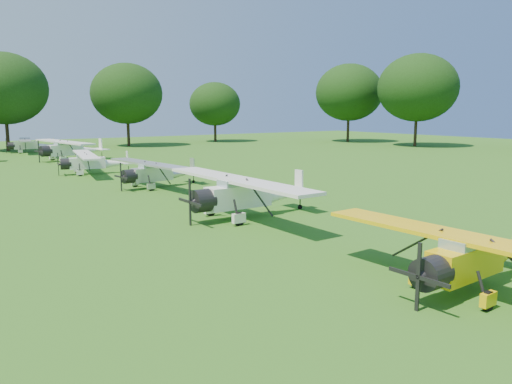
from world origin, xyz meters
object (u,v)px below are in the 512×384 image
at_px(aircraft_2, 474,254).
at_px(aircraft_7, 30,144).
at_px(aircraft_3, 247,192).
at_px(aircraft_5, 93,161).
at_px(aircraft_4, 158,171).
at_px(aircraft_6, 70,148).

relative_size(aircraft_2, aircraft_7, 1.02).
bearing_deg(aircraft_3, aircraft_5, 92.40).
bearing_deg(aircraft_2, aircraft_4, 86.43).
relative_size(aircraft_2, aircraft_3, 0.86).
bearing_deg(aircraft_4, aircraft_3, -98.23).
distance_m(aircraft_2, aircraft_4, 24.36).
relative_size(aircraft_4, aircraft_5, 1.01).
bearing_deg(aircraft_5, aircraft_4, -71.30).
xyz_separation_m(aircraft_4, aircraft_5, (-1.57, 10.00, -0.01)).
xyz_separation_m(aircraft_2, aircraft_3, (0.05, 12.47, 0.19)).
height_order(aircraft_2, aircraft_7, aircraft_2).
xyz_separation_m(aircraft_4, aircraft_7, (-1.78, 36.22, -0.03)).
distance_m(aircraft_3, aircraft_6, 34.81).
bearing_deg(aircraft_7, aircraft_4, -78.13).
relative_size(aircraft_4, aircraft_6, 0.84).
relative_size(aircraft_3, aircraft_5, 1.17).
height_order(aircraft_4, aircraft_7, aircraft_4).
bearing_deg(aircraft_2, aircraft_6, 86.99).
height_order(aircraft_3, aircraft_6, aircraft_6).
bearing_deg(aircraft_7, aircraft_5, -80.49).
distance_m(aircraft_3, aircraft_4, 11.89).
xyz_separation_m(aircraft_2, aircraft_4, (0.34, 24.36, 0.01)).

